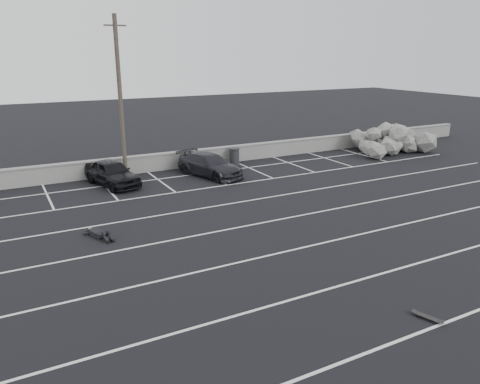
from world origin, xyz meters
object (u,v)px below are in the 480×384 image
car_left (112,173)px  riprap_pile (393,144)px  utility_pole (120,99)px  person (96,230)px  skateboard (428,317)px  car_right (210,165)px  trash_bin (234,156)px

car_left → riprap_pile: (20.18, -0.80, -0.08)m
utility_pole → person: bearing=-112.3°
car_left → skateboard: 18.17m
car_right → skateboard: size_ratio=6.06×
utility_pole → person: size_ratio=3.87×
riprap_pile → person: riprap_pile is taller
car_right → trash_bin: (2.65, 1.99, -0.12)m
utility_pole → skateboard: bearing=-79.9°
car_left → car_right: bearing=-21.2°
riprap_pile → skateboard: 23.06m
trash_bin → person: bearing=-141.6°
riprap_pile → skateboard: size_ratio=8.42×
trash_bin → riprap_pile: (11.94, -2.12, 0.09)m
car_left → skateboard: car_left is taller
car_right → utility_pole: (-4.53, 1.91, 3.90)m
trash_bin → riprap_pile: riprap_pile is taller
utility_pole → trash_bin: utility_pole is taller
person → skateboard: size_ratio=3.12×
car_left → car_right: (5.59, -0.67, -0.05)m
trash_bin → skateboard: size_ratio=1.40×
utility_pole → person: (-3.41, -8.30, -4.34)m
car_left → utility_pole: bearing=35.2°
riprap_pile → person: size_ratio=2.70×
riprap_pile → person: 23.39m
car_left → trash_bin: size_ratio=3.94×
trash_bin → person: (-10.59, -8.38, -0.31)m
car_left → trash_bin: car_left is taller
trash_bin → riprap_pile: bearing=-10.1°
car_left → trash_bin: bearing=-5.2°
car_left → skateboard: (4.41, -17.61, -0.63)m
car_right → trash_bin: car_right is taller
utility_pole → car_left: bearing=-130.5°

